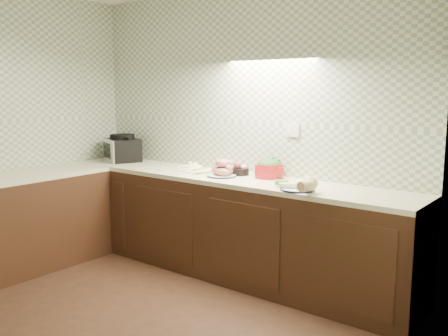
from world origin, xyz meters
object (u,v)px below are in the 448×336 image
Objects in this scene: toaster_oven at (122,149)px; onion_bowl at (240,170)px; sweet_potato_plate at (223,170)px; veg_plate at (303,185)px; parsnip_pile at (191,169)px; dutch_oven at (269,168)px.

toaster_oven reaches higher than onion_bowl.
sweet_potato_plate is at bearing -112.34° from onion_bowl.
veg_plate is (0.88, -0.14, -0.02)m from sweet_potato_plate.
sweet_potato_plate reaches higher than parsnip_pile.
toaster_oven is 1.53m from onion_bowl.
onion_bowl is at bearing 16.52° from parsnip_pile.
dutch_oven reaches higher than sweet_potato_plate.
toaster_oven is 1.58× the size of dutch_oven.
parsnip_pile is 0.49m from onion_bowl.
toaster_oven is 1.07m from parsnip_pile.
dutch_oven is (1.82, 0.10, -0.05)m from toaster_oven.
sweet_potato_plate is at bearing -136.70° from dutch_oven.
parsnip_pile is 1.23× the size of dutch_oven.
sweet_potato_plate is 1.62× the size of onion_bowl.
parsnip_pile is 0.40m from sweet_potato_plate.
dutch_oven is at bearing 29.58° from sweet_potato_plate.
sweet_potato_plate is at bearing 19.11° from toaster_oven.
toaster_oven reaches higher than veg_plate.
toaster_oven is at bearing 175.89° from sweet_potato_plate.
toaster_oven is at bearing 174.14° from veg_plate.
dutch_oven is at bearing 26.29° from toaster_oven.
sweet_potato_plate is 0.62× the size of veg_plate.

